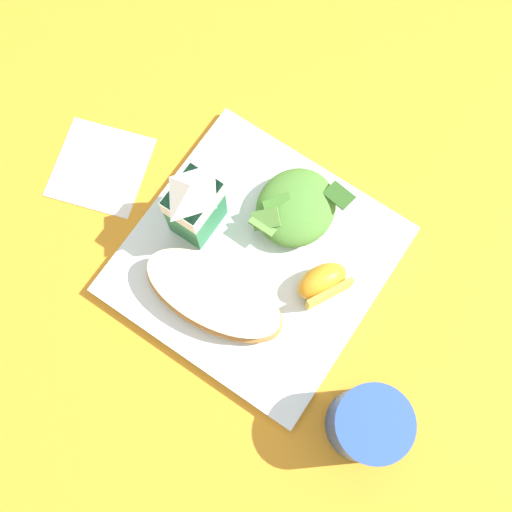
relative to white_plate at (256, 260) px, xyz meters
name	(u,v)px	position (x,y,z in m)	size (l,w,h in m)	color
ground	(256,262)	(0.00, 0.00, -0.01)	(3.00, 3.00, 0.00)	orange
white_plate	(256,260)	(0.00, 0.00, 0.00)	(0.28, 0.28, 0.02)	silver
cheesy_pizza_bread	(214,295)	(-0.07, 0.01, 0.03)	(0.10, 0.18, 0.04)	#B77F42
green_salad_pile	(296,207)	(0.07, -0.01, 0.03)	(0.10, 0.10, 0.05)	#4C8433
milk_carton	(195,203)	(0.00, 0.08, 0.07)	(0.06, 0.05, 0.11)	#2D8451
orange_wedge_front	(323,283)	(0.01, -0.08, 0.03)	(0.07, 0.06, 0.04)	orange
paper_napkin	(100,167)	(-0.01, 0.23, -0.01)	(0.11, 0.11, 0.00)	white
drinking_blue_cup	(368,424)	(-0.09, -0.20, 0.04)	(0.08, 0.08, 0.09)	#284CA3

